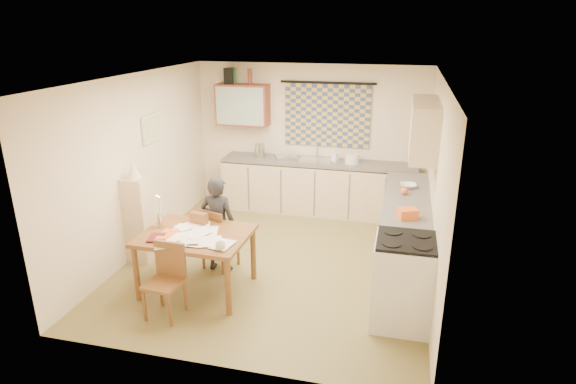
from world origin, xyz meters
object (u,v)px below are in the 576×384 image
(stove, at_px, (403,282))
(shelf_stand, at_px, (139,220))
(chair_far, at_px, (220,249))
(counter_back, at_px, (318,187))
(counter_right, at_px, (405,238))
(dining_table, at_px, (197,261))
(person, at_px, (218,224))

(stove, bearing_deg, shelf_stand, 169.17)
(shelf_stand, bearing_deg, chair_far, 2.31)
(counter_back, distance_m, counter_right, 2.31)
(counter_back, height_order, dining_table, counter_back)
(counter_right, relative_size, chair_far, 3.43)
(counter_right, bearing_deg, counter_back, 130.10)
(stove, bearing_deg, counter_back, 116.18)
(counter_right, bearing_deg, dining_table, -155.17)
(dining_table, distance_m, chair_far, 0.61)
(counter_back, relative_size, person, 2.53)
(chair_far, distance_m, shelf_stand, 1.19)
(dining_table, xyz_separation_m, chair_far, (0.06, 0.60, -0.11))
(dining_table, bearing_deg, stove, -1.25)
(person, xyz_separation_m, shelf_stand, (-1.16, 0.01, -0.06))
(counter_back, relative_size, dining_table, 2.53)
(counter_right, distance_m, chair_far, 2.46)
(counter_back, distance_m, stove, 3.38)
(stove, height_order, person, person)
(person, bearing_deg, dining_table, 84.84)
(counter_right, xyz_separation_m, stove, (0.00, -1.26, 0.05))
(chair_far, relative_size, person, 0.66)
(counter_back, bearing_deg, shelf_stand, -131.09)
(counter_back, xyz_separation_m, shelf_stand, (-2.05, -2.35, 0.15))
(counter_right, distance_m, dining_table, 2.71)
(dining_table, height_order, chair_far, chair_far)
(stove, xyz_separation_m, dining_table, (-2.45, 0.12, -0.12))
(dining_table, bearing_deg, chair_far, 86.24)
(chair_far, bearing_deg, dining_table, 102.70)
(person, height_order, shelf_stand, person)
(counter_back, height_order, stove, stove)
(stove, bearing_deg, person, 164.27)
(dining_table, distance_m, person, 0.62)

